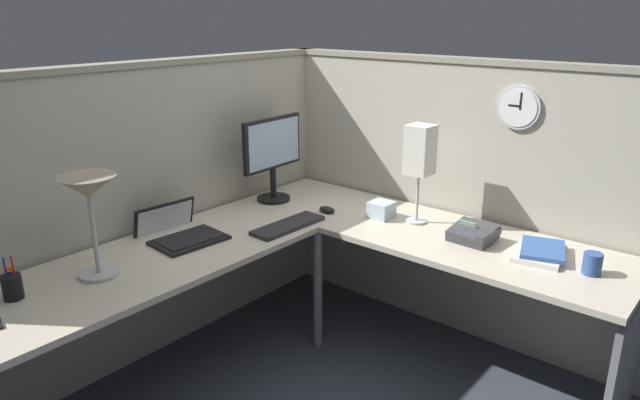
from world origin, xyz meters
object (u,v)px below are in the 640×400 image
at_px(book_stack, 540,252).
at_px(tissue_box, 381,210).
at_px(wall_clock, 519,108).
at_px(monitor, 273,153).
at_px(laptop, 178,232).
at_px(coffee_mug, 592,264).
at_px(pen_cup, 12,286).
at_px(office_phone, 474,234).
at_px(desk_lamp_paper, 420,153).
at_px(desk_lamp_dome, 89,195).
at_px(keyboard, 288,225).
at_px(computer_mouse, 327,210).

height_order(book_stack, tissue_box, tissue_box).
xyz_separation_m(tissue_box, wall_clock, (0.34, -0.58, 0.58)).
distance_m(monitor, laptop, 0.78).
distance_m(monitor, coffee_mug, 1.79).
height_order(pen_cup, tissue_box, pen_cup).
distance_m(office_phone, desk_lamp_paper, 0.50).
bearing_deg(coffee_mug, tissue_box, 89.25).
bearing_deg(desk_lamp_dome, tissue_box, -20.78).
bearing_deg(keyboard, desk_lamp_dome, 167.80).
distance_m(pen_cup, tissue_box, 1.81).
xyz_separation_m(monitor, computer_mouse, (0.03, -0.39, -0.28)).
bearing_deg(coffee_mug, office_phone, 88.24).
bearing_deg(monitor, desk_lamp_dome, -173.38).
relative_size(laptop, book_stack, 1.25).
bearing_deg(desk_lamp_paper, coffee_mug, -94.62).
height_order(computer_mouse, book_stack, book_stack).
distance_m(desk_lamp_dome, wall_clock, 2.06).
bearing_deg(laptop, computer_mouse, -24.40).
xyz_separation_m(pen_cup, wall_clock, (2.05, -1.17, 0.57)).
distance_m(desk_lamp_paper, tissue_box, 0.39).
bearing_deg(office_phone, desk_lamp_paper, 81.03).
relative_size(computer_mouse, book_stack, 0.32).
bearing_deg(pen_cup, office_phone, -33.56).
bearing_deg(wall_clock, office_phone, 174.78).
distance_m(desk_lamp_paper, wall_clock, 0.54).
xyz_separation_m(office_phone, wall_clock, (0.34, -0.03, 0.59)).
xyz_separation_m(desk_lamp_dome, desk_lamp_paper, (1.45, -0.71, 0.02)).
bearing_deg(desk_lamp_paper, book_stack, -92.21).
relative_size(desk_lamp_dome, coffee_mug, 4.64).
relative_size(monitor, wall_clock, 2.27).
bearing_deg(laptop, tissue_box, -35.16).
relative_size(computer_mouse, office_phone, 0.48).
relative_size(laptop, wall_clock, 1.85).
xyz_separation_m(computer_mouse, book_stack, (0.16, -1.15, 0.00)).
height_order(monitor, keyboard, monitor).
distance_m(desk_lamp_paper, coffee_mug, 0.98).
bearing_deg(desk_lamp_dome, pen_cup, 168.59).
relative_size(office_phone, desk_lamp_paper, 0.41).
height_order(laptop, desk_lamp_dome, desk_lamp_dome).
distance_m(monitor, keyboard, 0.55).
relative_size(coffee_mug, wall_clock, 0.44).
bearing_deg(tissue_box, laptop, 144.84).
height_order(keyboard, desk_lamp_dome, desk_lamp_dome).
bearing_deg(monitor, wall_clock, -68.20).
height_order(monitor, desk_lamp_paper, desk_lamp_paper).
relative_size(computer_mouse, desk_lamp_paper, 0.20).
height_order(desk_lamp_dome, book_stack, desk_lamp_dome).
relative_size(keyboard, wall_clock, 1.95).
bearing_deg(pen_cup, laptop, 2.47).
xyz_separation_m(pen_cup, tissue_box, (1.71, -0.59, -0.01)).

